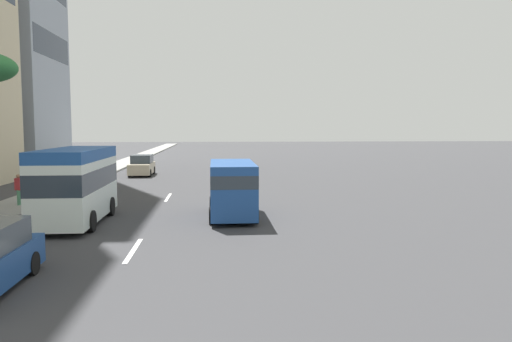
% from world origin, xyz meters
% --- Properties ---
extents(ground_plane, '(198.00, 198.00, 0.00)m').
position_xyz_m(ground_plane, '(31.50, 0.00, 0.00)').
color(ground_plane, '#38383A').
extents(sidewalk_right, '(162.00, 2.58, 0.15)m').
position_xyz_m(sidewalk_right, '(31.50, 7.29, 0.07)').
color(sidewalk_right, gray).
rests_on(sidewalk_right, ground_plane).
extents(lane_stripe_mid, '(3.20, 0.16, 0.01)m').
position_xyz_m(lane_stripe_mid, '(12.04, 0.00, 0.01)').
color(lane_stripe_mid, silver).
rests_on(lane_stripe_mid, ground_plane).
extents(lane_stripe_far, '(3.20, 0.16, 0.01)m').
position_xyz_m(lane_stripe_far, '(24.14, 0.00, 0.01)').
color(lane_stripe_far, silver).
rests_on(lane_stripe_far, ground_plane).
extents(car_lead, '(4.17, 1.82, 1.72)m').
position_xyz_m(car_lead, '(37.38, 3.38, 0.81)').
color(car_lead, beige).
rests_on(car_lead, ground_plane).
extents(van_third, '(5.06, 2.06, 2.45)m').
position_xyz_m(van_third, '(17.76, -3.45, 1.40)').
color(van_third, '#1E478C').
rests_on(van_third, ground_plane).
extents(minibus_fourth, '(6.19, 2.26, 3.14)m').
position_xyz_m(minibus_fourth, '(16.84, 3.09, 1.71)').
color(minibus_fourth, silver).
rests_on(minibus_fourth, ground_plane).
extents(pedestrian_near_lamp, '(0.32, 0.38, 1.54)m').
position_xyz_m(pedestrian_near_lamp, '(21.13, 7.06, 0.99)').
color(pedestrian_near_lamp, '#4C8C66').
rests_on(pedestrian_near_lamp, sidewalk_right).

